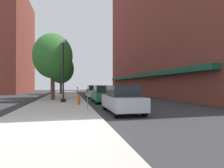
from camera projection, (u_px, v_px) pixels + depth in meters
ground_plane at (94, 98)px, 25.28m from camera, size 90.00×90.00×0.00m
sidewalk_slab at (63, 97)px, 25.38m from camera, size 4.80×50.00×0.12m
building_right_brick at (157, 20)px, 31.64m from camera, size 6.80×40.00×25.01m
building_far_background at (12, 44)px, 40.62m from camera, size 6.80×18.00×20.70m
lamppost at (63, 69)px, 17.60m from camera, size 0.48×0.48×5.90m
fire_hydrant at (79, 100)px, 15.30m from camera, size 0.33×0.26×0.79m
parking_meter_near at (77, 90)px, 28.74m from camera, size 0.14×0.09×1.31m
parking_meter_far at (87, 96)px, 12.71m from camera, size 0.14×0.09×1.31m
tree_near at (61, 69)px, 34.91m from camera, size 4.69×4.69×7.28m
tree_mid at (53, 56)px, 20.37m from camera, size 4.15×4.15×7.05m
tree_far at (52, 57)px, 24.90m from camera, size 4.84×4.84×8.04m
car_silver at (122, 100)px, 11.58m from camera, size 1.80×4.30×1.66m
car_green at (103, 94)px, 18.24m from camera, size 1.80×4.30×1.66m
car_white at (94, 92)px, 24.83m from camera, size 1.80×4.30×1.66m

